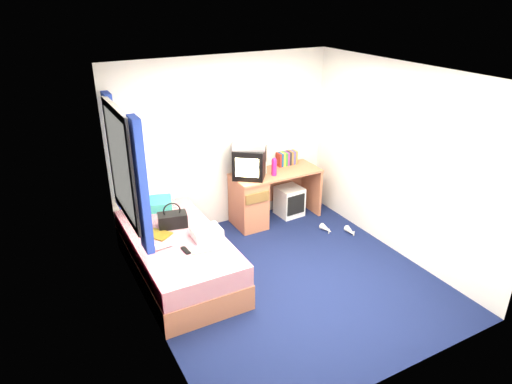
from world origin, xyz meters
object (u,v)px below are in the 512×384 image
crt_tv (249,163)px  desk (259,197)px  picture_frame (293,159)px  white_heels (339,230)px  towel (207,233)px  magazine (158,234)px  pillow (151,204)px  vcr (249,145)px  handbag (173,220)px  bed (178,256)px  pink_water_bottle (274,168)px  water_bottle (163,245)px  aerosol_can (265,168)px  colour_swatch_fan (201,252)px  storage_cube (289,201)px  remote_control (186,250)px

crt_tv → desk: bearing=37.0°
picture_frame → white_heels: bearing=-62.9°
crt_tv → towel: bearing=-101.4°
magazine → crt_tv: bearing=21.9°
desk → pillow: bearing=176.1°
vcr → handbag: vcr is taller
bed → pink_water_bottle: size_ratio=8.69×
desk → crt_tv: (-0.15, 0.00, 0.55)m
vcr → towel: (-1.05, -0.93, -0.62)m
vcr → handbag: 1.52m
pink_water_bottle → water_bottle: bearing=-156.6°
aerosol_can → water_bottle: (-1.81, -0.94, -0.27)m
handbag → picture_frame: bearing=29.6°
handbag → colour_swatch_fan: size_ratio=1.70×
desk → water_bottle: bearing=-151.5°
vcr → colour_swatch_fan: bearing=-103.0°
handbag → water_bottle: size_ratio=1.87×
towel → crt_tv: bearing=41.5°
bed → picture_frame: bearing=22.6°
aerosol_can → colour_swatch_fan: size_ratio=0.82×
white_heels → colour_swatch_fan: bearing=-170.2°
pillow → towel: (0.35, -1.03, -0.00)m
storage_cube → crt_tv: bearing=176.4°
pink_water_bottle → water_bottle: pink_water_bottle is taller
bed → towel: 0.48m
pink_water_bottle → remote_control: pink_water_bottle is taller
white_heels → aerosol_can: bearing=131.1°
white_heels → pillow: bearing=158.6°
storage_cube → white_heels: size_ratio=0.99×
white_heels → handbag: bearing=171.8°
desk → water_bottle: (-1.71, -0.93, 0.17)m
pillow → remote_control: (0.02, -1.21, -0.05)m
storage_cube → pink_water_bottle: pink_water_bottle is taller
crt_tv → aerosol_can: size_ratio=3.17×
desk → handbag: bearing=-161.1°
crt_tv → pillow: bearing=-147.2°
bed → magazine: magazine is taller
picture_frame → white_heels: (0.15, -1.00, -0.78)m
handbag → white_heels: (2.29, -0.33, -0.59)m
pillow → aerosol_can: bearing=-3.3°
white_heels → crt_tv: bearing=139.9°
picture_frame → remote_control: 2.56m
picture_frame → pink_water_bottle: pink_water_bottle is taller
crt_tv → picture_frame: (0.83, 0.17, -0.14)m
handbag → colour_swatch_fan: (0.08, -0.71, -0.09)m
bed → storage_cube: 2.15m
desk → towel: size_ratio=3.98×
pink_water_bottle → handbag: pink_water_bottle is taller
water_bottle → magazine: bearing=83.4°
towel → colour_swatch_fan: towel is taller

